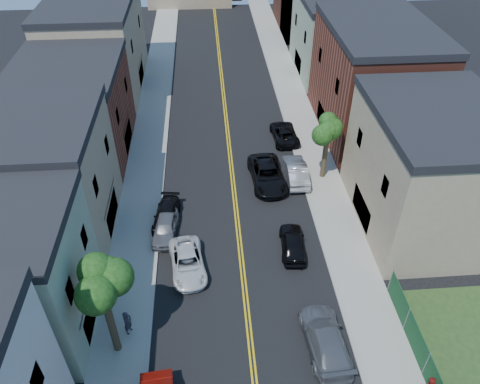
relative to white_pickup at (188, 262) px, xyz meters
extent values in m
cube|color=gray|center=(-4.10, 19.95, -0.61)|extent=(3.20, 100.00, 0.15)
cube|color=gray|center=(11.70, 19.95, -0.61)|extent=(3.20, 100.00, 0.15)
cube|color=gray|center=(-2.35, 19.95, -0.61)|extent=(0.30, 100.00, 0.15)
cube|color=gray|center=(9.95, 19.95, -0.61)|extent=(0.30, 100.00, 0.15)
cube|color=gray|center=(-10.20, -4.05, 3.56)|extent=(9.00, 8.00, 8.50)
cube|color=#998466|center=(-10.20, 4.95, 3.81)|extent=(9.00, 10.00, 9.00)
cube|color=brown|center=(-10.20, 15.95, 3.31)|extent=(9.00, 12.00, 8.00)
cube|color=#998466|center=(-10.20, 29.95, 4.06)|extent=(9.00, 16.00, 9.50)
cube|color=#998466|center=(17.80, 3.95, 3.81)|extent=(9.00, 12.00, 9.00)
cube|color=brown|center=(17.80, 17.95, 4.31)|extent=(9.00, 14.00, 10.00)
cube|color=gray|center=(17.80, 31.95, 3.56)|extent=(9.00, 12.00, 8.50)
cylinder|color=#382C1C|center=(-4.10, -6.05, 1.44)|extent=(0.44, 0.44, 3.96)
sphere|color=#14330D|center=(-4.10, -6.05, 5.76)|extent=(5.20, 5.20, 5.20)
sphere|color=#14330D|center=(-3.58, -6.44, 6.80)|extent=(3.90, 3.90, 3.90)
sphere|color=#14330D|center=(-4.62, -5.53, 5.24)|extent=(3.64, 3.64, 3.64)
cylinder|color=#382C1C|center=(11.70, 9.95, 1.22)|extent=(0.44, 0.44, 3.52)
sphere|color=#14330D|center=(11.70, 9.95, 4.96)|extent=(4.40, 4.40, 4.40)
sphere|color=#14330D|center=(12.14, 9.62, 5.84)|extent=(3.30, 3.30, 3.30)
sphere|color=#14330D|center=(11.26, 10.39, 4.52)|extent=(3.08, 3.08, 3.08)
imported|color=silver|center=(0.00, 0.00, 0.00)|extent=(2.91, 5.21, 1.38)
imported|color=slate|center=(-1.70, 3.67, 0.03)|extent=(2.08, 4.35, 1.44)
imported|color=black|center=(-1.70, 5.17, -0.05)|extent=(2.32, 4.56, 1.27)
imported|color=#585A5F|center=(8.15, -6.86, 0.13)|extent=(2.58, 5.72, 1.63)
imported|color=black|center=(7.60, 1.30, 0.04)|extent=(2.02, 4.39, 1.46)
imported|color=#98999F|center=(9.30, 9.91, 0.13)|extent=(1.77, 4.99, 1.64)
imported|color=black|center=(9.30, 16.51, 0.00)|extent=(2.55, 5.06, 1.37)
imported|color=black|center=(6.76, 9.58, 0.14)|extent=(3.12, 6.11, 1.65)
imported|color=#292931|center=(-3.52, -4.95, 0.36)|extent=(0.67, 0.78, 1.80)
camera|label=1|loc=(1.91, -22.41, 23.97)|focal=34.85mm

